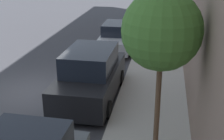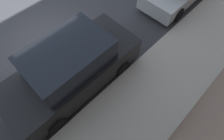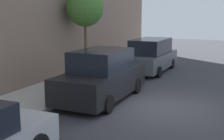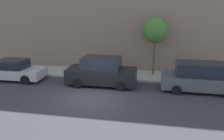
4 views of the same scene
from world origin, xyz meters
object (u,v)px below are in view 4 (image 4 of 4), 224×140
Objects in this scene: street_tree at (155,30)px; parked_minivan_nearest at (200,77)px; parking_meter_near at (179,69)px; parked_suv_second at (102,72)px; parked_sedan_third at (14,70)px.

parked_minivan_nearest is at bearing -131.83° from street_tree.
parking_meter_near is (1.53, 1.19, 0.09)m from parked_minivan_nearest.
parking_meter_near is at bearing -74.30° from parked_suv_second.
parked_minivan_nearest is 1.94m from parking_meter_near.
street_tree is at bearing -75.41° from parked_sedan_third.
street_tree reaches higher than parked_suv_second.
parked_minivan_nearest is 13.30m from parked_sedan_third.
parked_minivan_nearest is 4.82m from street_tree.
parked_sedan_third is 12.21m from parking_meter_near.
parking_meter_near is (1.50, -5.35, 0.08)m from parked_suv_second.
parked_minivan_nearest is 1.10× the size of parked_sedan_third.
parked_minivan_nearest is 1.03× the size of parked_suv_second.
parked_suv_second is 3.41× the size of parking_meter_near.
parking_meter_near is (1.55, -12.11, 0.29)m from parked_sedan_third.
parking_meter_near is at bearing 37.84° from parked_minivan_nearest.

